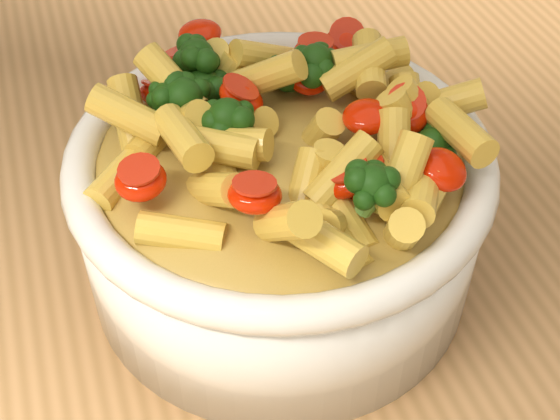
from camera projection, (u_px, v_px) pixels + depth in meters
name	position (u px, v px, depth m)	size (l,w,h in m)	color
table	(143.00, 316.00, 0.61)	(1.20, 0.80, 0.90)	#AB7A49
serving_bowl	(280.00, 208.00, 0.48)	(0.25, 0.25, 0.11)	white
pasta_salad	(280.00, 123.00, 0.43)	(0.20, 0.20, 0.04)	gold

